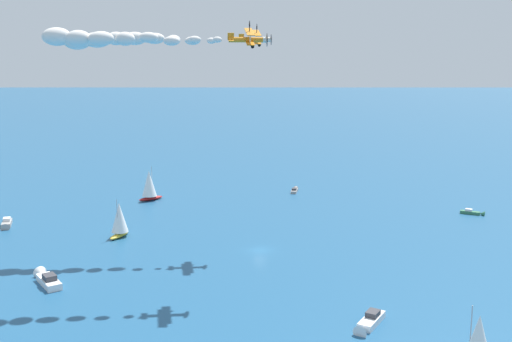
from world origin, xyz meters
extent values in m
plane|color=#1E517A|center=(0.00, 0.00, 0.00)|extent=(2000.00, 2000.00, 0.00)
ellipsoid|color=#B21E1E|center=(-46.02, 27.63, 0.51)|extent=(4.81, 7.46, 1.02)
cylinder|color=#B2B2B7|center=(-45.80, 28.13, 5.19)|extent=(0.14, 0.14, 8.35)
cone|color=white|center=(-46.17, 27.30, 4.77)|extent=(5.27, 5.27, 7.10)
ellipsoid|color=gold|center=(-31.38, -4.60, 0.46)|extent=(2.47, 6.71, 0.92)
cylinder|color=#B2B2B7|center=(-31.33, -5.09, 4.69)|extent=(0.14, 0.14, 7.54)
cone|color=white|center=(-31.41, -4.27, 4.31)|extent=(3.94, 3.94, 6.41)
cube|color=white|center=(28.78, -24.01, 0.51)|extent=(2.63, 6.49, 1.01)
cone|color=white|center=(28.40, -27.86, 0.51)|extent=(2.17, 1.81, 2.02)
cube|color=#38383D|center=(28.83, -23.54, 1.39)|extent=(1.83, 2.36, 0.76)
cube|color=#9E9993|center=(-14.00, 53.93, 0.38)|extent=(2.65, 5.02, 0.77)
cone|color=#9E9993|center=(-14.71, 56.77, 0.38)|extent=(1.79, 1.56, 1.53)
cube|color=#38383D|center=(-13.91, 53.58, 1.05)|extent=(1.60, 1.92, 0.57)
cube|color=#9E9993|center=(-61.04, -8.06, 0.49)|extent=(5.58, 5.76, 0.97)
cone|color=#9E9993|center=(-58.50, -10.77, 0.49)|extent=(2.48, 2.46, 1.94)
cube|color=silver|center=(-61.35, -7.73, 1.34)|extent=(2.59, 2.61, 0.73)
cylinder|color=#B2B2B7|center=(42.87, -34.22, 5.15)|extent=(0.14, 0.14, 8.28)
cube|color=#33704C|center=(35.07, 48.95, 0.37)|extent=(4.73, 1.74, 0.74)
cone|color=#33704C|center=(37.91, 48.80, 0.37)|extent=(1.27, 1.55, 1.49)
cube|color=silver|center=(34.72, 48.97, 1.02)|extent=(1.69, 1.28, 0.56)
cube|color=white|center=(-24.19, -32.42, 0.59)|extent=(7.52, 5.64, 1.17)
cone|color=white|center=(-28.08, -30.22, 0.59)|extent=(2.78, 2.96, 2.34)
cube|color=#38383D|center=(-23.71, -32.69, 1.61)|extent=(3.15, 2.89, 0.88)
cylinder|color=orange|center=(-5.39, 9.10, 41.76)|extent=(6.05, 4.19, 1.07)
cylinder|color=white|center=(-2.90, 10.58, 41.76)|extent=(1.13, 1.34, 1.20)
cylinder|color=#4C4C51|center=(-2.54, 10.80, 41.76)|extent=(1.44, 2.38, 2.74)
cube|color=orange|center=(-5.17, 9.31, 41.50)|extent=(4.72, 6.73, 1.67)
cube|color=orange|center=(-4.99, 9.01, 43.08)|extent=(4.72, 6.73, 1.67)
cylinder|color=white|center=(-6.33, 11.27, 42.83)|extent=(0.31, 0.44, 1.60)
cylinder|color=white|center=(-5.52, 9.91, 42.48)|extent=(0.31, 0.44, 1.60)
cylinder|color=white|center=(-4.63, 8.40, 42.09)|extent=(0.31, 0.44, 1.60)
cylinder|color=white|center=(-3.82, 7.04, 41.74)|extent=(0.31, 0.44, 1.60)
cube|color=orange|center=(-7.79, 7.55, 42.30)|extent=(1.13, 0.87, 1.19)
cube|color=orange|center=(-7.85, 7.65, 41.76)|extent=(2.03, 2.57, 0.62)
cylinder|color=black|center=(-5.26, 10.45, 40.98)|extent=(0.64, 0.52, 0.61)
cylinder|color=black|center=(-4.37, 8.94, 40.59)|extent=(0.64, 0.52, 0.61)
cylinder|color=#262628|center=(-4.94, 8.92, 43.52)|extent=(0.21, 0.28, 0.90)
cylinder|color=black|center=(-4.99, 9.01, 43.54)|extent=(0.26, 0.32, 0.79)
cylinder|color=black|center=(-4.89, 8.84, 43.50)|extent=(0.26, 0.32, 0.79)
cube|color=black|center=(-4.87, 8.80, 44.15)|extent=(0.40, 0.48, 0.58)
sphere|color=tan|center=(-4.82, 8.73, 44.52)|extent=(0.21, 0.21, 0.21)
cylinder|color=black|center=(-4.96, 8.96, 44.64)|extent=(0.31, 0.44, 0.49)
cylinder|color=black|center=(-4.68, 8.48, 44.52)|extent=(0.21, 0.27, 0.58)
ellipsoid|color=silver|center=(-9.75, 6.40, 41.89)|extent=(1.61, 1.57, 1.00)
ellipsoid|color=silver|center=(-12.97, 4.31, 41.50)|extent=(2.46, 2.38, 1.49)
ellipsoid|color=silver|center=(-16.52, 2.76, 41.48)|extent=(3.91, 3.58, 2.04)
ellipsoid|color=silver|center=(-19.76, 0.69, 41.62)|extent=(3.78, 3.74, 2.43)
ellipsoid|color=silver|center=(-23.28, -0.92, 41.92)|extent=(5.09, 4.69, 2.71)
ellipsoid|color=silver|center=(-26.11, -3.68, 41.86)|extent=(5.72, 5.36, 3.18)
ellipsoid|color=silver|center=(-29.87, -4.88, 41.87)|extent=(5.16, 5.07, 3.26)
ellipsoid|color=silver|center=(-33.20, -6.79, 41.59)|extent=(6.87, 6.40, 3.76)
ellipsoid|color=silver|center=(-36.36, -9.01, 41.32)|extent=(7.11, 6.76, 4.12)
ellipsoid|color=silver|center=(-39.50, -11.24, 42.17)|extent=(7.51, 7.18, 4.42)
cylinder|color=orange|center=(2.60, -10.76, 40.81)|extent=(6.05, 4.19, 1.07)
cylinder|color=white|center=(5.10, -9.28, 40.81)|extent=(1.13, 1.34, 1.20)
cylinder|color=#4C4C51|center=(5.46, -9.07, 40.81)|extent=(1.44, 2.38, 2.74)
cube|color=orange|center=(2.83, -10.56, 40.54)|extent=(4.72, 6.73, 1.67)
cube|color=orange|center=(3.01, -10.86, 42.13)|extent=(4.72, 6.73, 1.67)
cylinder|color=white|center=(1.66, -8.59, 41.88)|extent=(0.31, 0.44, 1.60)
cylinder|color=white|center=(2.47, -9.95, 41.53)|extent=(0.31, 0.44, 1.60)
cylinder|color=white|center=(3.37, -11.46, 41.14)|extent=(0.31, 0.44, 1.60)
cylinder|color=white|center=(4.17, -12.82, 40.79)|extent=(0.31, 0.44, 1.60)
cube|color=orange|center=(0.21, -12.31, 41.35)|extent=(1.13, 0.87, 1.19)
cube|color=orange|center=(0.15, -12.21, 40.81)|extent=(2.03, 2.57, 0.62)
cylinder|color=black|center=(2.73, -9.41, 40.03)|extent=(0.64, 0.52, 0.61)
cylinder|color=black|center=(3.63, -10.92, 39.64)|extent=(0.64, 0.52, 0.61)
cylinder|color=#262628|center=(3.06, -10.94, 42.57)|extent=(0.21, 0.28, 0.90)
cylinder|color=black|center=(3.01, -10.86, 42.59)|extent=(0.26, 0.32, 0.79)
cylinder|color=black|center=(3.11, -11.02, 42.54)|extent=(0.26, 0.32, 0.79)
cube|color=black|center=(3.13, -11.06, 43.20)|extent=(0.40, 0.48, 0.58)
sphere|color=tan|center=(3.17, -11.13, 43.57)|extent=(0.21, 0.21, 0.21)
cylinder|color=black|center=(3.04, -10.91, 43.69)|extent=(0.31, 0.44, 0.49)
cylinder|color=black|center=(3.32, -11.38, 43.57)|extent=(0.21, 0.27, 0.58)
ellipsoid|color=silver|center=(-1.80, -13.37, 40.81)|extent=(2.02, 1.96, 1.23)
ellipsoid|color=silver|center=(-5.05, -15.43, 40.78)|extent=(2.76, 2.58, 1.52)
ellipsoid|color=silver|center=(-8.40, -17.33, 40.56)|extent=(3.48, 3.23, 1.89)
ellipsoid|color=silver|center=(-11.81, -19.10, 41.13)|extent=(4.08, 3.76, 2.16)
ellipsoid|color=silver|center=(-15.04, -21.20, 40.88)|extent=(4.40, 4.34, 2.80)
ellipsoid|color=silver|center=(-18.07, -23.62, 40.89)|extent=(5.30, 4.95, 2.92)
ellipsoid|color=silver|center=(-21.78, -24.89, 40.94)|extent=(5.48, 5.28, 3.29)
camera|label=1|loc=(47.57, -102.48, 36.45)|focal=41.22mm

